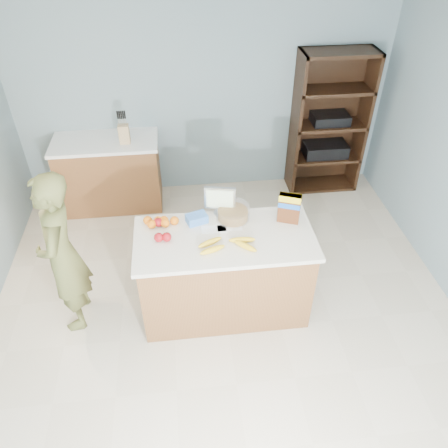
{
  "coord_description": "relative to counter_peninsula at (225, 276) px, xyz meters",
  "views": [
    {
      "loc": [
        -0.34,
        -2.54,
        3.33
      ],
      "look_at": [
        0.0,
        0.35,
        1.0
      ],
      "focal_mm": 35.0,
      "sensor_mm": 36.0,
      "label": 1
    }
  ],
  "objects": [
    {
      "name": "floor",
      "position": [
        0.0,
        -0.3,
        -0.42
      ],
      "size": [
        4.5,
        5.0,
        0.02
      ],
      "primitive_type": "cube",
      "color": "beige",
      "rests_on": "ground"
    },
    {
      "name": "walls",
      "position": [
        0.0,
        -0.3,
        1.24
      ],
      "size": [
        4.52,
        5.02,
        2.51
      ],
      "color": "gray",
      "rests_on": "ground"
    },
    {
      "name": "counter_peninsula",
      "position": [
        0.0,
        0.0,
        0.0
      ],
      "size": [
        1.56,
        0.76,
        0.9
      ],
      "color": "brown",
      "rests_on": "ground"
    },
    {
      "name": "back_cabinet",
      "position": [
        -1.2,
        1.9,
        0.04
      ],
      "size": [
        1.24,
        0.62,
        0.9
      ],
      "color": "brown",
      "rests_on": "ground"
    },
    {
      "name": "shelving_unit",
      "position": [
        1.55,
        2.05,
        0.45
      ],
      "size": [
        0.9,
        0.4,
        1.8
      ],
      "color": "black",
      "rests_on": "ground"
    },
    {
      "name": "person",
      "position": [
        -1.39,
        0.04,
        0.38
      ],
      "size": [
        0.41,
        0.6,
        1.58
      ],
      "primitive_type": "imported",
      "rotation": [
        0.0,
        0.0,
        -1.51
      ],
      "color": "brown",
      "rests_on": "ground"
    },
    {
      "name": "knife_block",
      "position": [
        -0.95,
        1.82,
        0.6
      ],
      "size": [
        0.12,
        0.1,
        0.31
      ],
      "color": "tan",
      "rests_on": "back_cabinet"
    },
    {
      "name": "envelopes",
      "position": [
        -0.01,
        0.12,
        0.49
      ],
      "size": [
        0.36,
        0.13,
        0.0
      ],
      "color": "white",
      "rests_on": "counter_peninsula"
    },
    {
      "name": "bananas",
      "position": [
        0.01,
        -0.13,
        0.51
      ],
      "size": [
        0.5,
        0.25,
        0.05
      ],
      "color": "yellow",
      "rests_on": "counter_peninsula"
    },
    {
      "name": "apples",
      "position": [
        -0.54,
        0.08,
        0.53
      ],
      "size": [
        0.15,
        0.29,
        0.08
      ],
      "color": "maroon",
      "rests_on": "counter_peninsula"
    },
    {
      "name": "oranges",
      "position": [
        -0.55,
        0.23,
        0.52
      ],
      "size": [
        0.31,
        0.14,
        0.08
      ],
      "color": "orange",
      "rests_on": "counter_peninsula"
    },
    {
      "name": "blue_carton",
      "position": [
        -0.22,
        0.23,
        0.52
      ],
      "size": [
        0.21,
        0.17,
        0.08
      ],
      "primitive_type": "cube",
      "rotation": [
        0.0,
        0.0,
        0.32
      ],
      "color": "blue",
      "rests_on": "counter_peninsula"
    },
    {
      "name": "salad_bowl",
      "position": [
        0.1,
        0.24,
        0.54
      ],
      "size": [
        0.3,
        0.3,
        0.13
      ],
      "color": "#267219",
      "rests_on": "counter_peninsula"
    },
    {
      "name": "tv",
      "position": [
        -0.0,
        0.33,
        0.64
      ],
      "size": [
        0.28,
        0.12,
        0.28
      ],
      "color": "silver",
      "rests_on": "counter_peninsula"
    },
    {
      "name": "cereal_box",
      "position": [
        0.59,
        0.15,
        0.65
      ],
      "size": [
        0.2,
        0.14,
        0.29
      ],
      "color": "#592B14",
      "rests_on": "counter_peninsula"
    }
  ]
}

